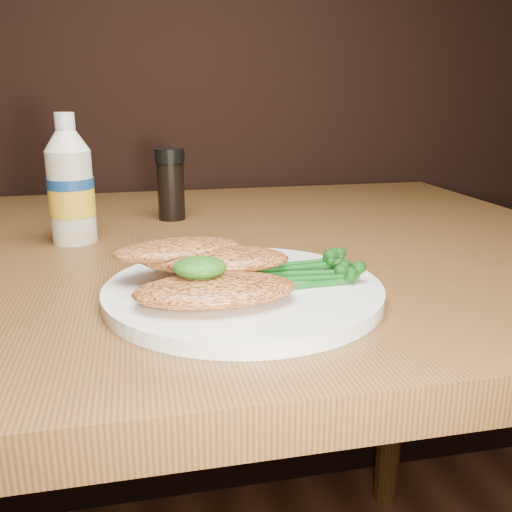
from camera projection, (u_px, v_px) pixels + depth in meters
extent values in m
cylinder|color=white|center=(243.00, 291.00, 0.52)|extent=(0.26, 0.26, 0.01)
ellipsoid|color=#C7713F|center=(215.00, 290.00, 0.47)|extent=(0.14, 0.08, 0.02)
ellipsoid|color=#C7713F|center=(215.00, 259.00, 0.53)|extent=(0.15, 0.09, 0.02)
ellipsoid|color=#C7713F|center=(178.00, 250.00, 0.53)|extent=(0.13, 0.08, 0.02)
ellipsoid|color=#0A3407|center=(199.00, 267.00, 0.47)|extent=(0.05, 0.05, 0.02)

